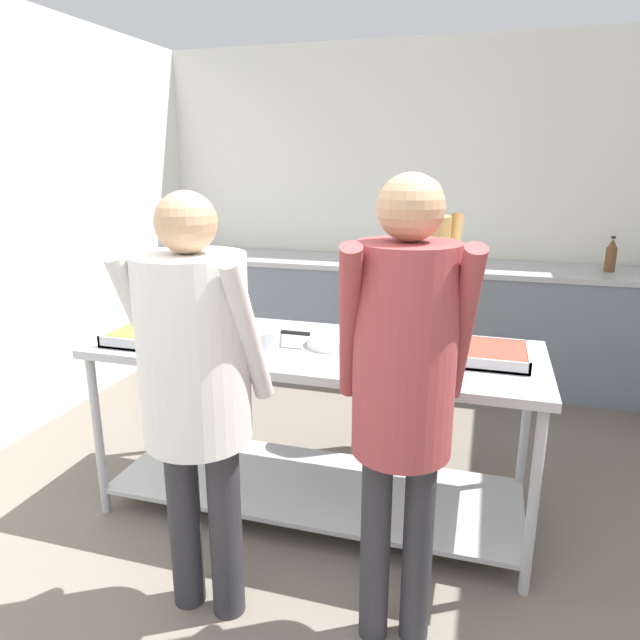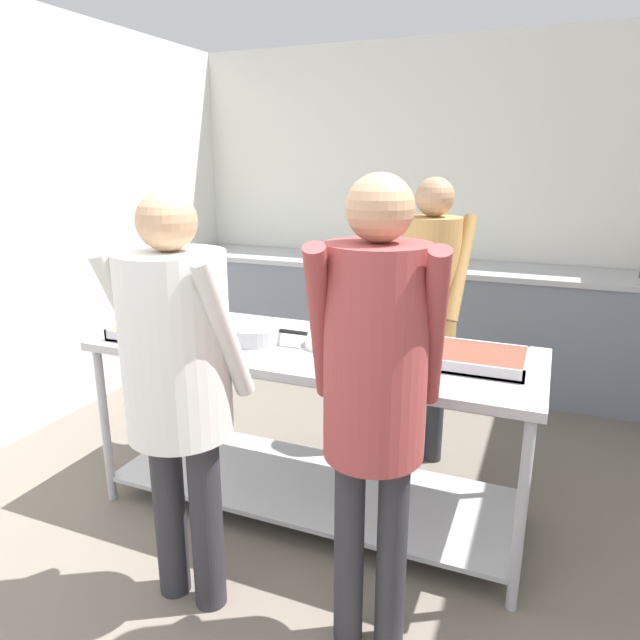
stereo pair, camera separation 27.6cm
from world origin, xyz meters
The scene contains 13 objects.
wall_rear centered at (0.00, 4.01, 1.32)m, with size 4.18×0.06×2.65m.
wall_left centered at (-2.06, 2.00, 1.32)m, with size 0.06×4.13×2.65m.
back_counter centered at (0.00, 3.64, 0.47)m, with size 4.02×0.65×0.94m.
serving_counter centered at (0.00, 1.59, 0.59)m, with size 2.11×0.77×0.87m.
serving_tray_vegetables centered at (-0.75, 1.43, 0.90)m, with size 0.44×0.32×0.05m.
sauce_pan centered at (-0.28, 1.55, 0.92)m, with size 0.41×0.27×0.08m.
plate_stack centered at (0.10, 1.63, 0.90)m, with size 0.28×0.28×0.05m.
broccoli_bowl centered at (0.38, 1.57, 0.91)m, with size 0.21×0.21×0.10m.
serving_tray_roast centered at (0.74, 1.63, 0.90)m, with size 0.45×0.33×0.05m.
guest_serving_left centered at (-0.21, 0.83, 1.00)m, with size 0.49×0.39×1.63m.
guest_serving_right centered at (0.52, 0.89, 1.05)m, with size 0.49×0.41×1.69m.
cook_behind_counter centered at (0.40, 2.32, 1.02)m, with size 0.44×0.36×1.64m.
water_bottle centered at (1.62, 3.67, 1.06)m, with size 0.08×0.08×0.26m.
Camera 1 is at (0.75, -0.86, 1.72)m, focal length 32.00 mm.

